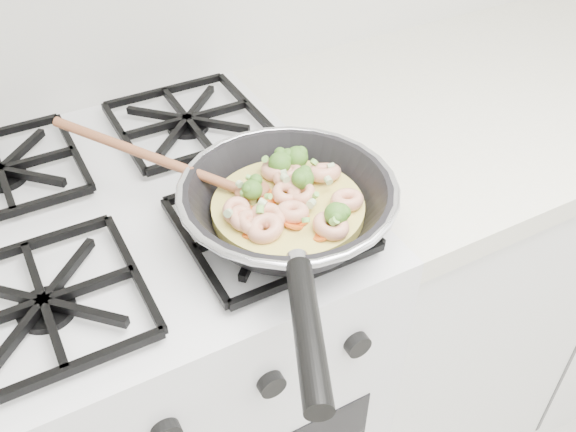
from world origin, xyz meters
TOP-DOWN VIEW (x-y plane):
  - stove at (0.00, 1.70)m, footprint 0.60×0.60m
  - counter_right at (0.80, 1.70)m, footprint 1.00×0.60m
  - skillet at (0.17, 1.53)m, footprint 0.39×0.55m

SIDE VIEW (x-z plane):
  - counter_right at x=0.80m, z-range 0.00..0.90m
  - stove at x=0.00m, z-range 0.00..0.92m
  - skillet at x=0.17m, z-range 0.91..1.01m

